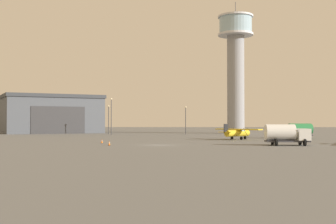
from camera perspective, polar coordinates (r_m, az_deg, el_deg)
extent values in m
plane|color=#60605E|center=(63.42, -1.18, -4.36)|extent=(400.00, 400.00, 0.00)
cylinder|color=gray|center=(127.12, 8.86, 3.60)|extent=(4.93, 4.93, 28.26)
cylinder|color=silver|center=(129.13, 8.84, 9.99)|extent=(10.18, 10.18, 0.60)
cylinder|color=#99B7C6|center=(129.67, 8.84, 11.13)|extent=(9.37, 9.37, 4.67)
cylinder|color=silver|center=(130.25, 8.83, 12.24)|extent=(10.18, 10.18, 0.50)
cylinder|color=#38383D|center=(130.79, 8.83, 13.20)|extent=(0.16, 0.16, 4.00)
cube|color=#4C5159|center=(137.29, -15.21, -0.50)|extent=(35.09, 33.40, 10.23)
cube|color=#35393E|center=(137.48, -15.20, 1.84)|extent=(35.90, 34.21, 1.00)
cube|color=#38383A|center=(125.84, -14.16, -1.03)|extent=(13.37, 7.20, 7.67)
cylinder|color=gold|center=(83.30, 9.06, -2.75)|extent=(5.35, 5.30, 1.25)
cone|color=#38383D|center=(86.00, 10.44, -2.70)|extent=(1.26, 1.26, 0.87)
cube|color=#38383D|center=(86.00, 10.44, -2.70)|extent=(0.11, 0.11, 1.91)
cube|color=gold|center=(83.52, 9.19, -2.25)|extent=(8.14, 8.23, 0.20)
cylinder|color=black|center=(82.56, 10.08, -2.55)|extent=(0.75, 0.76, 1.37)
cylinder|color=black|center=(84.52, 8.32, -2.52)|extent=(0.75, 0.76, 1.37)
cube|color=#99B7C6|center=(84.25, 9.57, -2.50)|extent=(1.49, 1.49, 0.70)
cone|color=gold|center=(80.65, 7.59, -2.74)|extent=(1.66, 1.66, 0.94)
cube|color=black|center=(80.63, 7.59, -2.16)|extent=(0.87, 0.86, 1.71)
cube|color=gold|center=(80.64, 7.59, -2.63)|extent=(2.77, 2.79, 0.10)
cylinder|color=black|center=(85.25, 10.06, -3.34)|extent=(0.54, 0.55, 0.60)
cylinder|color=black|center=(82.49, 9.59, -3.41)|extent=(0.54, 0.55, 0.60)
cylinder|color=black|center=(83.85, 8.38, -3.38)|extent=(0.54, 0.55, 0.60)
cube|color=#38383D|center=(92.62, 16.29, -2.94)|extent=(7.30, 3.48, 0.24)
cube|color=#287A42|center=(91.44, 14.88, -2.27)|extent=(2.47, 2.83, 2.01)
cube|color=#99B7C6|center=(91.02, 14.35, -2.02)|extent=(0.54, 2.05, 1.00)
cylinder|color=#287A42|center=(93.12, 16.91, -2.15)|extent=(5.16, 3.30, 2.30)
cylinder|color=black|center=(90.51, 15.23, -3.06)|extent=(0.49, 1.04, 1.00)
cylinder|color=black|center=(92.49, 14.62, -3.03)|extent=(0.49, 1.04, 1.00)
cylinder|color=black|center=(92.66, 17.77, -3.00)|extent=(0.49, 1.04, 1.00)
cylinder|color=black|center=(94.59, 17.11, -2.97)|extent=(0.49, 1.04, 1.00)
cube|color=#38383D|center=(64.71, 15.35, -3.70)|extent=(6.18, 2.13, 0.24)
cube|color=white|center=(65.28, 17.23, -2.83)|extent=(1.76, 2.58, 1.67)
cube|color=#99B7C6|center=(65.50, 17.90, -2.53)|extent=(0.11, 2.18, 0.84)
cylinder|color=white|center=(64.42, 14.47, -2.59)|extent=(4.16, 2.35, 2.30)
cylinder|color=black|center=(66.40, 16.90, -3.73)|extent=(0.29, 1.00, 1.00)
cylinder|color=black|center=(64.20, 17.48, -3.82)|extent=(0.29, 1.00, 1.00)
cylinder|color=black|center=(65.40, 13.52, -3.79)|extent=(0.29, 1.00, 1.00)
cylinder|color=black|center=(63.15, 13.99, -3.88)|extent=(0.29, 1.00, 1.00)
cylinder|color=#38383D|center=(110.39, -7.45, -0.71)|extent=(0.18, 0.18, 8.89)
sphere|color=#F9E5B2|center=(110.53, -7.44, 1.70)|extent=(0.44, 0.44, 0.44)
cylinder|color=#38383D|center=(115.18, 2.32, -1.21)|extent=(0.18, 0.18, 7.03)
sphere|color=#F9E5B2|center=(115.24, 2.32, 0.65)|extent=(0.44, 0.44, 0.44)
cylinder|color=#38383D|center=(119.06, -7.80, -1.11)|extent=(0.18, 0.18, 7.40)
sphere|color=#F9E5B2|center=(119.13, -7.79, 0.78)|extent=(0.44, 0.44, 0.44)
cube|color=black|center=(62.83, -7.70, -4.36)|extent=(0.36, 0.36, 0.04)
cone|color=orange|center=(62.81, -7.70, -4.05)|extent=(0.30, 0.30, 0.63)
cylinder|color=white|center=(62.81, -7.70, -4.03)|extent=(0.21, 0.21, 0.08)
cube|color=black|center=(70.04, -8.66, -4.03)|extent=(0.36, 0.36, 0.04)
cone|color=orange|center=(70.03, -8.66, -3.78)|extent=(0.30, 0.30, 0.57)
cylinder|color=white|center=(70.02, -8.66, -3.76)|extent=(0.21, 0.21, 0.08)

